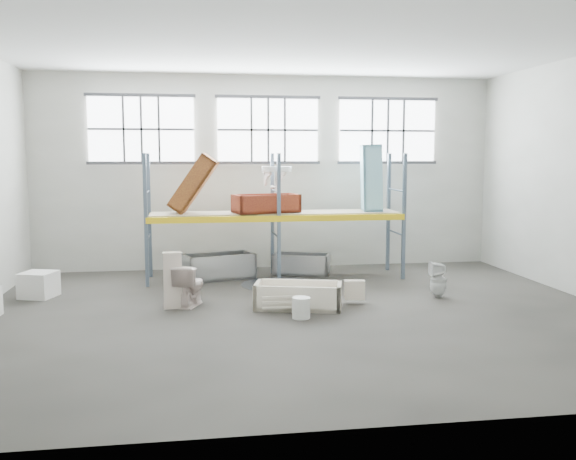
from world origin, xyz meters
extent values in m
cube|color=#4C4841|center=(0.00, 0.00, -0.05)|extent=(12.00, 10.00, 0.10)
cube|color=silver|center=(0.00, 0.00, 5.05)|extent=(12.00, 10.00, 0.10)
cube|color=#A8A79C|center=(0.00, 5.05, 2.50)|extent=(12.00, 0.10, 5.00)
cube|color=#B9B8AC|center=(0.00, -5.05, 2.50)|extent=(12.00, 0.10, 5.00)
cube|color=white|center=(-3.20, 4.94, 3.60)|extent=(2.60, 0.04, 1.60)
cube|color=white|center=(0.00, 4.94, 3.60)|extent=(2.60, 0.04, 1.60)
cube|color=white|center=(3.20, 4.94, 3.60)|extent=(2.60, 0.04, 1.60)
cube|color=slate|center=(-3.00, 2.90, 1.50)|extent=(0.08, 0.08, 3.00)
cube|color=slate|center=(-3.00, 4.10, 1.50)|extent=(0.08, 0.08, 3.00)
cube|color=slate|center=(0.00, 2.90, 1.50)|extent=(0.08, 0.08, 3.00)
cube|color=slate|center=(0.00, 4.10, 1.50)|extent=(0.08, 0.08, 3.00)
cube|color=slate|center=(3.00, 2.90, 1.50)|extent=(0.08, 0.08, 3.00)
cube|color=slate|center=(3.00, 4.10, 1.50)|extent=(0.08, 0.08, 3.00)
cube|color=yellow|center=(0.00, 2.90, 1.50)|extent=(6.00, 0.10, 0.14)
cube|color=yellow|center=(0.00, 4.10, 1.50)|extent=(6.00, 0.10, 0.14)
cube|color=gray|center=(0.00, 3.50, 1.58)|extent=(5.90, 1.10, 0.03)
cylinder|color=black|center=(0.00, 2.70, 0.00)|extent=(1.80, 1.80, 0.00)
cube|color=#F1E0C7|center=(1.21, 0.61, 0.28)|extent=(0.43, 0.26, 0.38)
imported|color=beige|center=(0.32, 0.48, 0.16)|extent=(0.52, 0.52, 0.16)
imported|color=silver|center=(-2.03, 0.93, 0.41)|extent=(0.73, 0.92, 0.83)
cube|color=beige|center=(-2.37, 0.79, 0.55)|extent=(0.37, 0.25, 1.09)
imported|color=white|center=(3.07, 0.89, 0.38)|extent=(0.37, 0.36, 0.75)
imported|color=white|center=(0.01, 3.37, 2.09)|extent=(0.87, 0.77, 0.64)
cylinder|color=silver|center=(-0.04, -0.34, 0.19)|extent=(0.39, 0.39, 0.38)
cube|color=silver|center=(-5.17, 2.16, 0.27)|extent=(0.81, 0.81, 0.53)
camera|label=1|loc=(-1.93, -11.26, 2.93)|focal=38.94mm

